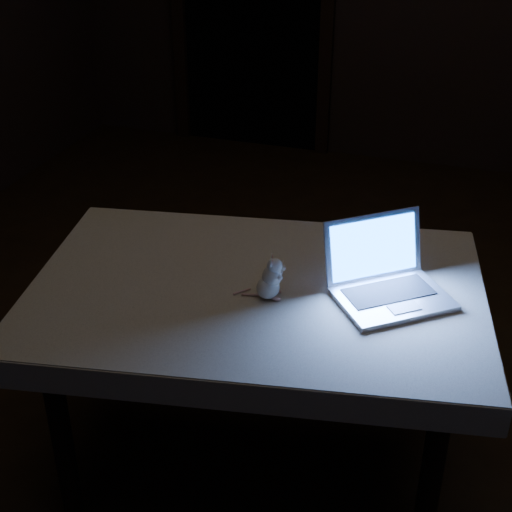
% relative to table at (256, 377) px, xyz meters
% --- Properties ---
extents(floor, '(5.00, 5.00, 0.00)m').
position_rel_table_xyz_m(floor, '(0.16, 0.27, -0.33)').
color(floor, black).
rests_on(floor, ground).
extents(table, '(1.35, 1.00, 0.66)m').
position_rel_table_xyz_m(table, '(0.00, 0.00, 0.00)').
color(table, black).
rests_on(table, floor).
extents(tablecloth, '(1.57, 1.35, 0.09)m').
position_rel_table_xyz_m(tablecloth, '(0.07, 0.01, 0.29)').
color(tablecloth, beige).
rests_on(tablecloth, table).
extents(laptop, '(0.41, 0.40, 0.21)m').
position_rel_table_xyz_m(laptop, '(0.39, 0.04, 0.44)').
color(laptop, silver).
rests_on(laptop, tablecloth).
extents(plush_mouse, '(0.13, 0.13, 0.13)m').
position_rel_table_xyz_m(plush_mouse, '(0.05, -0.04, 0.40)').
color(plush_mouse, white).
rests_on(plush_mouse, tablecloth).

